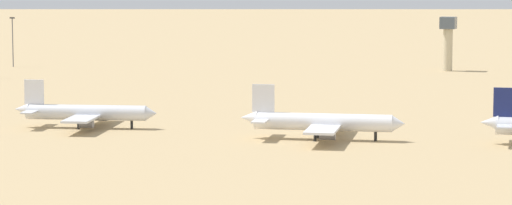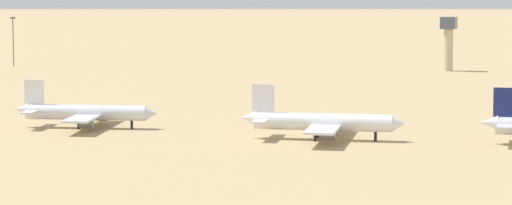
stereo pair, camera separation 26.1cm
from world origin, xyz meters
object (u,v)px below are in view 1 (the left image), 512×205
Objects in this scene: parked_jet_white_2 at (85,113)px; control_tower at (448,38)px; parked_jet_white_3 at (321,122)px; light_pole_mid at (13,39)px.

control_tower reaches higher than parked_jet_white_2.
control_tower is at bearing 82.90° from parked_jet_white_3.
parked_jet_white_3 is 207.13m from light_pole_mid.
parked_jet_white_2 is 54.34m from parked_jet_white_3.
parked_jet_white_2 is 179.40m from control_tower.
light_pole_mid is (-153.06, 139.42, 6.35)m from parked_jet_white_3.
control_tower is (-3.86, 172.47, 7.43)m from parked_jet_white_3.
parked_jet_white_3 is at bearing -12.42° from parked_jet_white_2.
parked_jet_white_2 is at bearing -54.60° from light_pole_mid.
control_tower is at bearing 61.74° from parked_jet_white_2.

